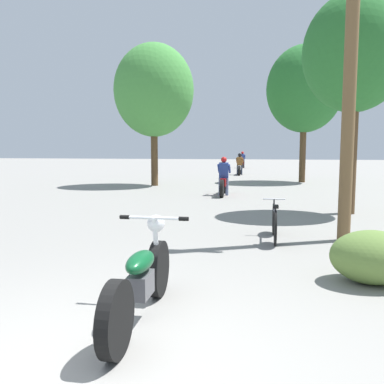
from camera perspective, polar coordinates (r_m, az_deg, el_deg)
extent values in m
plane|color=gray|center=(3.65, -15.08, -22.96)|extent=(120.00, 120.00, 0.00)
cylinder|color=brown|center=(8.29, 21.35, 16.09)|extent=(0.24, 0.24, 6.50)
cylinder|color=#513A23|center=(11.65, 21.39, 5.42)|extent=(0.32, 0.32, 3.38)
ellipsoid|color=#286B2D|center=(11.90, 21.90, 17.72)|extent=(2.67, 2.40, 3.07)
cylinder|color=#513A23|center=(21.68, 15.28, 5.99)|extent=(0.32, 0.32, 3.52)
ellipsoid|color=#286B2D|center=(21.88, 15.51, 13.78)|extent=(3.81, 3.43, 4.38)
cylinder|color=#513A23|center=(19.09, -5.30, 5.74)|extent=(0.32, 0.32, 3.23)
ellipsoid|color=#42893D|center=(19.27, -5.39, 14.03)|extent=(3.69, 3.32, 4.24)
ellipsoid|color=#5B7A38|center=(5.86, 24.09, -8.33)|extent=(1.10, 0.88, 0.70)
cylinder|color=black|center=(4.94, -4.76, -10.67)|extent=(0.12, 0.67, 0.67)
cylinder|color=black|center=(3.63, -10.67, -17.15)|extent=(0.12, 0.67, 0.67)
ellipsoid|color=#0C4723|center=(4.19, -7.28, -9.69)|extent=(0.24, 0.62, 0.19)
cube|color=#4C4C51|center=(4.26, -7.23, -12.80)|extent=(0.20, 0.36, 0.24)
cylinder|color=silver|center=(4.77, -5.06, -7.28)|extent=(0.06, 0.23, 0.66)
cylinder|color=silver|center=(4.62, -5.38, -3.65)|extent=(0.69, 0.04, 0.04)
cylinder|color=black|center=(4.72, -9.43, -3.50)|extent=(0.11, 0.05, 0.05)
cylinder|color=black|center=(4.55, -1.17, -3.79)|extent=(0.11, 0.05, 0.05)
sphere|color=silver|center=(4.72, -5.09, -4.42)|extent=(0.20, 0.20, 0.20)
cylinder|color=black|center=(15.97, 4.69, 1.01)|extent=(0.12, 0.64, 0.64)
cylinder|color=black|center=(14.51, 4.21, 0.49)|extent=(0.12, 0.64, 0.64)
cube|color=maroon|center=(15.22, 4.47, 1.44)|extent=(0.20, 0.94, 0.28)
cylinder|color=silver|center=(15.82, 4.68, 3.40)|extent=(0.50, 0.03, 0.03)
cylinder|color=slate|center=(15.20, 3.96, 0.75)|extent=(0.11, 0.11, 0.64)
cylinder|color=slate|center=(15.18, 4.93, 0.73)|extent=(0.11, 0.11, 0.64)
cube|color=navy|center=(15.17, 4.47, 3.04)|extent=(0.34, 0.28, 0.60)
cylinder|color=navy|center=(15.35, 3.78, 3.30)|extent=(0.08, 0.47, 0.36)
cylinder|color=navy|center=(15.31, 5.27, 3.28)|extent=(0.08, 0.47, 0.36)
sphere|color=#B21919|center=(15.20, 4.50, 4.54)|extent=(0.22, 0.22, 0.22)
cylinder|color=black|center=(27.50, 6.76, 3.13)|extent=(0.12, 0.61, 0.61)
cylinder|color=black|center=(26.14, 6.62, 2.98)|extent=(0.12, 0.61, 0.61)
cube|color=silver|center=(26.81, 6.70, 3.44)|extent=(0.20, 0.87, 0.28)
cylinder|color=silver|center=(27.37, 6.77, 4.49)|extent=(0.50, 0.03, 0.03)
cylinder|color=#282D3D|center=(26.78, 6.41, 3.07)|extent=(0.11, 0.11, 0.62)
cylinder|color=#282D3D|center=(26.76, 6.97, 3.06)|extent=(0.11, 0.11, 0.62)
cube|color=brown|center=(26.77, 6.71, 4.32)|extent=(0.34, 0.27, 0.57)
cylinder|color=brown|center=(26.94, 6.30, 4.46)|extent=(0.08, 0.45, 0.35)
cylinder|color=brown|center=(26.92, 7.15, 4.45)|extent=(0.08, 0.45, 0.35)
sphere|color=black|center=(26.80, 6.72, 5.18)|extent=(0.25, 0.25, 0.25)
cylinder|color=black|center=(36.60, 7.14, 3.92)|extent=(0.12, 0.64, 0.64)
cylinder|color=black|center=(35.12, 7.04, 3.82)|extent=(0.12, 0.64, 0.64)
cube|color=maroon|center=(35.85, 7.09, 4.16)|extent=(0.20, 0.95, 0.28)
cylinder|color=silver|center=(36.48, 7.15, 4.96)|extent=(0.50, 0.03, 0.03)
cylinder|color=#38383D|center=(35.82, 6.88, 3.87)|extent=(0.11, 0.11, 0.64)
cylinder|color=#38383D|center=(35.81, 7.29, 3.86)|extent=(0.11, 0.11, 0.64)
cube|color=navy|center=(35.82, 7.10, 4.84)|extent=(0.34, 0.28, 0.60)
cylinder|color=navy|center=(35.99, 6.79, 4.94)|extent=(0.08, 0.47, 0.36)
cylinder|color=navy|center=(35.97, 7.43, 4.93)|extent=(0.08, 0.47, 0.36)
sphere|color=#B21919|center=(35.85, 7.11, 5.49)|extent=(0.23, 0.23, 0.23)
cylinder|color=black|center=(8.49, 11.38, -3.72)|extent=(0.04, 0.64, 0.64)
cylinder|color=black|center=(7.54, 11.62, -4.98)|extent=(0.04, 0.64, 0.64)
cylinder|color=black|center=(7.98, 11.52, -2.74)|extent=(0.04, 0.77, 0.04)
cylinder|color=black|center=(7.58, 11.63, -3.45)|extent=(0.03, 0.03, 0.38)
cube|color=black|center=(7.55, 11.66, -2.01)|extent=(0.10, 0.20, 0.05)
cylinder|color=black|center=(8.41, 11.42, -2.39)|extent=(0.03, 0.03, 0.42)
cylinder|color=silver|center=(8.38, 11.45, -0.98)|extent=(0.44, 0.03, 0.03)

